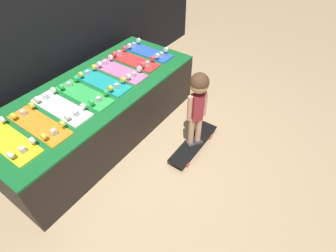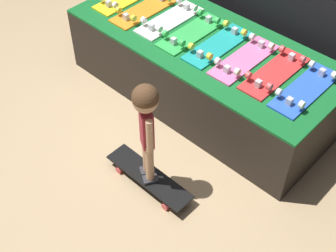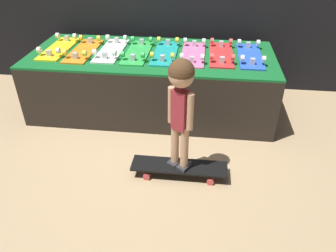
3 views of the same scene
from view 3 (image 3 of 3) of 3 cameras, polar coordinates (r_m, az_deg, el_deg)
name	(u,v)px [view 3 (image 3 of 3)]	position (r m, az deg, el deg)	size (l,w,h in m)	color
ground_plane	(143,139)	(2.89, -4.33, -2.32)	(16.00, 16.00, 0.00)	tan
display_rack	(152,82)	(3.23, -2.73, 7.66)	(2.27, 0.94, 0.58)	black
skateboard_yellow_on_rack	(59,47)	(3.37, -18.47, 12.84)	(0.21, 0.63, 0.09)	yellow
skateboard_orange_on_rack	(84,50)	(3.25, -14.49, 12.72)	(0.21, 0.63, 0.09)	orange
skateboard_white_on_rack	(111,50)	(3.20, -9.85, 12.97)	(0.21, 0.63, 0.09)	white
skateboard_green_on_rack	(138,51)	(3.12, -5.29, 12.81)	(0.21, 0.63, 0.09)	green
skateboard_teal_on_rack	(165,52)	(3.09, -0.46, 12.75)	(0.21, 0.63, 0.09)	teal
skateboard_pink_on_rack	(193,53)	(3.07, 4.40, 12.51)	(0.21, 0.63, 0.09)	pink
skateboard_red_on_rack	(221,54)	(3.10, 9.28, 12.34)	(0.21, 0.63, 0.09)	red
skateboard_blue_on_rack	(250,55)	(3.11, 14.09, 11.91)	(0.21, 0.63, 0.09)	blue
skateboard_on_floor	(179,167)	(2.47, 1.95, -7.19)	(0.72, 0.18, 0.09)	black
child	(181,96)	(2.13, 2.25, 5.30)	(0.19, 0.17, 0.84)	#2D2D33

